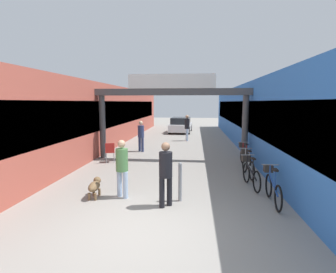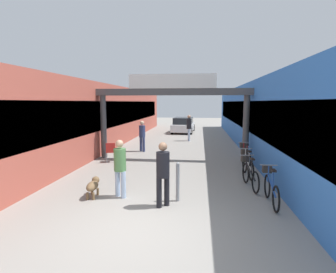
# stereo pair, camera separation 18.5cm
# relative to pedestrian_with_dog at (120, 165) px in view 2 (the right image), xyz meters

# --- Properties ---
(ground_plane) EXTENTS (80.00, 80.00, 0.00)m
(ground_plane) POSITION_rel_pedestrian_with_dog_xyz_m (0.93, -1.74, -0.94)
(ground_plane) COLOR gray
(storefront_left) EXTENTS (3.00, 26.00, 3.66)m
(storefront_left) POSITION_rel_pedestrian_with_dog_xyz_m (-4.16, 9.26, 0.89)
(storefront_left) COLOR #B25142
(storefront_left) RESTS_ON ground_plane
(storefront_right) EXTENTS (3.00, 26.00, 3.66)m
(storefront_right) POSITION_rel_pedestrian_with_dog_xyz_m (6.02, 9.26, 0.89)
(storefront_right) COLOR blue
(storefront_right) RESTS_ON ground_plane
(arcade_sign_gateway) EXTENTS (7.40, 0.47, 3.94)m
(arcade_sign_gateway) POSITION_rel_pedestrian_with_dog_xyz_m (0.93, 5.12, 1.83)
(arcade_sign_gateway) COLOR #4C4C4F
(arcade_sign_gateway) RESTS_ON ground_plane
(pedestrian_with_dog) EXTENTS (0.46, 0.46, 1.65)m
(pedestrian_with_dog) POSITION_rel_pedestrian_with_dog_xyz_m (0.00, 0.00, 0.00)
(pedestrian_with_dog) COLOR #A5BFE0
(pedestrian_with_dog) RESTS_ON ground_plane
(pedestrian_companion) EXTENTS (0.48, 0.48, 1.69)m
(pedestrian_companion) POSITION_rel_pedestrian_with_dog_xyz_m (1.30, -0.53, 0.03)
(pedestrian_companion) COLOR black
(pedestrian_companion) RESTS_ON ground_plane
(pedestrian_carrying_crate) EXTENTS (0.48, 0.48, 1.68)m
(pedestrian_carrying_crate) POSITION_rel_pedestrian_with_dog_xyz_m (-0.91, 6.89, 0.02)
(pedestrian_carrying_crate) COLOR navy
(pedestrian_carrying_crate) RESTS_ON ground_plane
(pedestrian_elderly_walking) EXTENTS (0.39, 0.40, 1.80)m
(pedestrian_elderly_walking) POSITION_rel_pedestrian_with_dog_xyz_m (1.45, 11.16, 0.10)
(pedestrian_elderly_walking) COLOR #A5BFE0
(pedestrian_elderly_walking) RESTS_ON ground_plane
(dog_on_leash) EXTENTS (0.32, 0.73, 0.53)m
(dog_on_leash) POSITION_rel_pedestrian_with_dog_xyz_m (-0.78, -0.07, -0.61)
(dog_on_leash) COLOR brown
(dog_on_leash) RESTS_ON ground_plane
(bicycle_blue_nearest) EXTENTS (0.46, 1.69, 0.98)m
(bicycle_blue_nearest) POSITION_rel_pedestrian_with_dog_xyz_m (4.12, 0.06, -0.50)
(bicycle_blue_nearest) COLOR black
(bicycle_blue_nearest) RESTS_ON ground_plane
(bicycle_black_second) EXTENTS (0.46, 1.68, 0.98)m
(bicycle_black_second) POSITION_rel_pedestrian_with_dog_xyz_m (3.80, 1.39, -0.50)
(bicycle_black_second) COLOR black
(bicycle_black_second) RESTS_ON ground_plane
(bicycle_silver_third) EXTENTS (0.46, 1.69, 0.98)m
(bicycle_silver_third) POSITION_rel_pedestrian_with_dog_xyz_m (3.95, 2.67, -0.50)
(bicycle_silver_third) COLOR black
(bicycle_silver_third) RESTS_ON ground_plane
(bicycle_red_farthest) EXTENTS (0.46, 1.69, 0.98)m
(bicycle_red_farthest) POSITION_rel_pedestrian_with_dog_xyz_m (4.13, 4.20, -0.50)
(bicycle_red_farthest) COLOR black
(bicycle_red_farthest) RESTS_ON ground_plane
(bollard_post_metal) EXTENTS (0.10, 0.10, 1.08)m
(bollard_post_metal) POSITION_rel_pedestrian_with_dog_xyz_m (1.64, -0.11, -0.39)
(bollard_post_metal) COLOR gray
(bollard_post_metal) RESTS_ON ground_plane
(cafe_chair_red_nearer) EXTENTS (0.51, 0.51, 0.89)m
(cafe_chair_red_nearer) POSITION_rel_pedestrian_with_dog_xyz_m (-1.74, 4.15, -0.40)
(cafe_chair_red_nearer) COLOR gray
(cafe_chair_red_nearer) RESTS_ON ground_plane
(parked_car_white) EXTENTS (1.94, 4.07, 1.33)m
(parked_car_white) POSITION_rel_pedestrian_with_dog_xyz_m (0.73, 16.26, -0.30)
(parked_car_white) COLOR silver
(parked_car_white) RESTS_ON ground_plane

